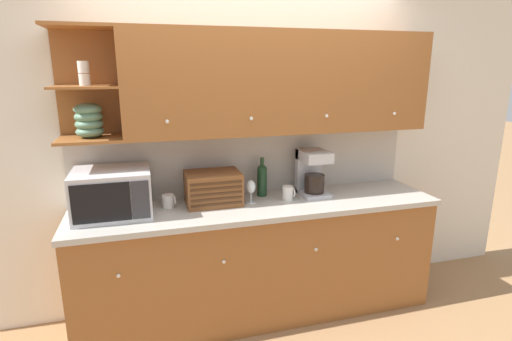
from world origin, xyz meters
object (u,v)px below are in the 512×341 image
at_px(coffee_maker, 312,172).
at_px(bread_box, 213,188).
at_px(mug, 169,201).
at_px(mug_blue_second, 288,193).
at_px(microwave, 113,193).
at_px(wine_glass, 251,188).
at_px(wine_bottle, 262,179).

bearing_deg(coffee_maker, bread_box, -179.06).
xyz_separation_m(bread_box, coffee_maker, (0.80, 0.01, 0.06)).
distance_m(mug, mug_blue_second, 0.89).
height_order(microwave, mug_blue_second, microwave).
height_order(bread_box, mug_blue_second, bread_box).
xyz_separation_m(microwave, bread_box, (0.70, 0.05, -0.04)).
distance_m(wine_glass, wine_bottle, 0.20).
relative_size(microwave, bread_box, 1.27).
bearing_deg(bread_box, wine_bottle, 11.95).
bearing_deg(mug_blue_second, wine_glass, 177.33).
bearing_deg(wine_bottle, mug, -173.96).
height_order(mug, bread_box, bread_box).
height_order(mug, coffee_maker, coffee_maker).
bearing_deg(microwave, wine_bottle, 6.87).
distance_m(mug, wine_bottle, 0.74).
xyz_separation_m(wine_bottle, coffee_maker, (0.39, -0.07, 0.04)).
bearing_deg(mug, microwave, -171.50).
height_order(microwave, wine_bottle, microwave).
distance_m(wine_bottle, coffee_maker, 0.40).
distance_m(mug, coffee_maker, 1.13).
height_order(microwave, mug, microwave).
xyz_separation_m(mug, coffee_maker, (1.12, 0.00, 0.14)).
bearing_deg(mug_blue_second, microwave, 178.81).
bearing_deg(wine_glass, wine_bottle, 48.13).
relative_size(mug, wine_bottle, 0.31).
bearing_deg(wine_bottle, bread_box, -168.05).
bearing_deg(bread_box, mug, 178.54).
xyz_separation_m(microwave, mug_blue_second, (1.26, -0.03, -0.10)).
distance_m(microwave, coffee_maker, 1.49).
height_order(mug, wine_bottle, wine_bottle).
relative_size(wine_bottle, mug_blue_second, 2.83).
xyz_separation_m(microwave, coffee_maker, (1.49, 0.06, 0.02)).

